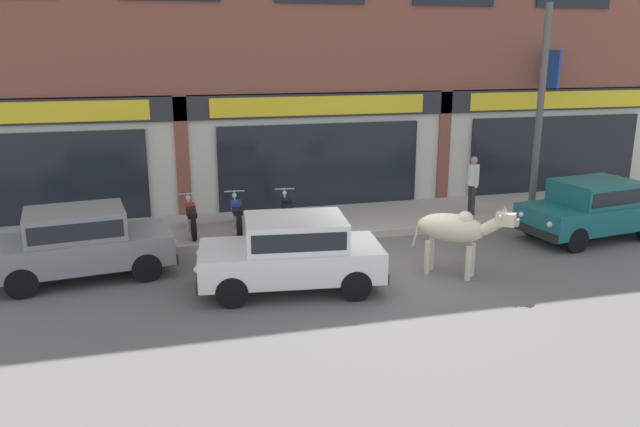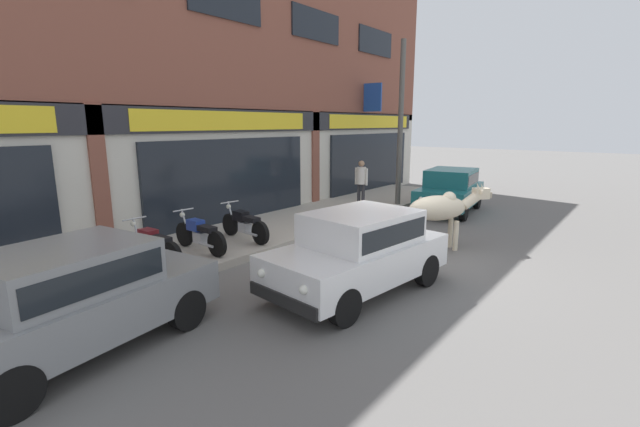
# 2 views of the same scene
# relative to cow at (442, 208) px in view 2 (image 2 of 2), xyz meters

# --- Properties ---
(ground_plane) EXTENTS (90.00, 90.00, 0.00)m
(ground_plane) POSITION_rel_cow_xyz_m (-1.33, 0.70, -1.01)
(ground_plane) COLOR #605E5B
(sidewalk) EXTENTS (19.00, 2.96, 0.18)m
(sidewalk) POSITION_rel_cow_xyz_m (-1.33, 4.37, -0.92)
(sidewalk) COLOR #A8A093
(sidewalk) RESTS_ON ground
(shop_building) EXTENTS (23.00, 1.40, 10.42)m
(shop_building) POSITION_rel_cow_xyz_m (-1.32, 6.11, 4.02)
(shop_building) COLOR brown
(shop_building) RESTS_ON ground
(cow) EXTENTS (1.73, 1.61, 1.61)m
(cow) POSITION_rel_cow_xyz_m (0.00, 0.00, 0.00)
(cow) COLOR beige
(cow) RESTS_ON ground
(car_0) EXTENTS (3.74, 2.00, 1.46)m
(car_0) POSITION_rel_cow_xyz_m (-3.42, 0.10, -0.19)
(car_0) COLOR black
(car_0) RESTS_ON ground
(car_1) EXTENTS (3.76, 2.09, 1.46)m
(car_1) POSITION_rel_cow_xyz_m (4.51, 1.54, -0.19)
(car_1) COLOR black
(car_1) RESTS_ON ground
(car_2) EXTENTS (3.75, 2.04, 1.46)m
(car_2) POSITION_rel_cow_xyz_m (-7.46, 1.85, -0.19)
(car_2) COLOR black
(car_2) RESTS_ON ground
(motorcycle_0) EXTENTS (0.52, 1.81, 0.88)m
(motorcycle_0) POSITION_rel_cow_xyz_m (-5.12, 3.94, -0.44)
(motorcycle_0) COLOR black
(motorcycle_0) RESTS_ON sidewalk
(motorcycle_1) EXTENTS (0.52, 1.81, 0.88)m
(motorcycle_1) POSITION_rel_cow_xyz_m (-3.99, 3.93, -0.44)
(motorcycle_1) COLOR black
(motorcycle_1) RESTS_ON sidewalk
(motorcycle_2) EXTENTS (0.54, 1.81, 0.88)m
(motorcycle_2) POSITION_rel_cow_xyz_m (-2.73, 3.87, -0.44)
(motorcycle_2) COLOR black
(motorcycle_2) RESTS_ON sidewalk
(pedestrian) EXTENTS (0.32, 0.50, 1.60)m
(pedestrian) POSITION_rel_cow_xyz_m (2.43, 3.80, 0.16)
(pedestrian) COLOR #2D2D33
(pedestrian) RESTS_ON sidewalk
(utility_pole) EXTENTS (0.18, 0.18, 5.53)m
(utility_pole) POSITION_rel_cow_xyz_m (3.90, 3.20, 1.94)
(utility_pole) COLOR #595651
(utility_pole) RESTS_ON sidewalk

